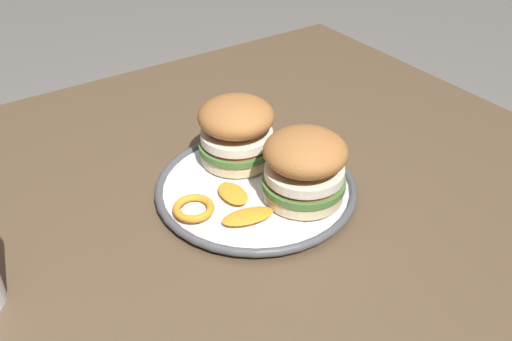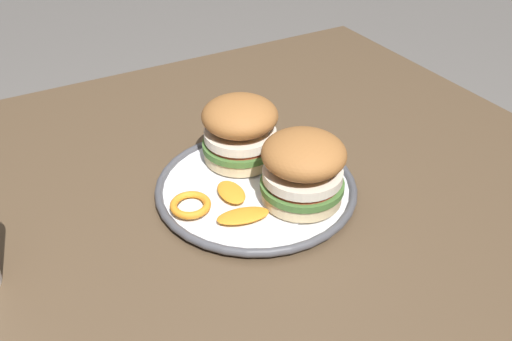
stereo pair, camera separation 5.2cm
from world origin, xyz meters
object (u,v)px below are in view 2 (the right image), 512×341
object	(u,v)px
dinner_plate	(256,188)
sandwich_half_right	(303,168)
sandwich_half_left	(240,129)
dining_table	(208,254)

from	to	relation	value
dinner_plate	sandwich_half_right	distance (m)	0.09
dinner_plate	sandwich_half_left	distance (m)	0.09
dinner_plate	sandwich_half_right	bearing A→B (deg)	122.21
sandwich_half_left	dining_table	bearing A→B (deg)	32.63
dinner_plate	sandwich_half_left	world-z (taller)	sandwich_half_left
dinner_plate	sandwich_half_left	xyz separation A→B (m)	(-0.01, -0.07, 0.06)
sandwich_half_left	sandwich_half_right	distance (m)	0.14
dinner_plate	sandwich_half_right	world-z (taller)	sandwich_half_right
dinner_plate	sandwich_half_right	xyz separation A→B (m)	(-0.04, 0.06, 0.06)
dining_table	dinner_plate	xyz separation A→B (m)	(-0.08, 0.01, 0.11)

